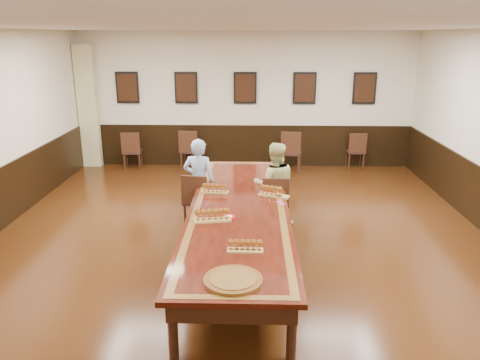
{
  "coord_description": "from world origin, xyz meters",
  "views": [
    {
      "loc": [
        0.18,
        -6.23,
        3.09
      ],
      "look_at": [
        0.0,
        0.5,
        1.0
      ],
      "focal_mm": 35.0,
      "sensor_mm": 36.0,
      "label": 1
    }
  ],
  "objects_px": {
    "chair_man": "(198,199)",
    "conference_table": "(239,216)",
    "spare_chair_a": "(132,150)",
    "person_man": "(199,182)",
    "chair_woman": "(274,202)",
    "spare_chair_b": "(190,149)",
    "spare_chair_d": "(355,150)",
    "spare_chair_c": "(292,151)",
    "person_woman": "(274,185)",
    "carved_platter": "(233,280)"
  },
  "relations": [
    {
      "from": "chair_man",
      "to": "conference_table",
      "type": "height_order",
      "value": "chair_man"
    },
    {
      "from": "spare_chair_a",
      "to": "person_man",
      "type": "height_order",
      "value": "person_man"
    },
    {
      "from": "chair_woman",
      "to": "person_man",
      "type": "distance_m",
      "value": 1.31
    },
    {
      "from": "spare_chair_a",
      "to": "spare_chair_b",
      "type": "relative_size",
      "value": 0.96
    },
    {
      "from": "spare_chair_a",
      "to": "conference_table",
      "type": "bearing_deg",
      "value": 114.72
    },
    {
      "from": "spare_chair_d",
      "to": "spare_chair_a",
      "type": "bearing_deg",
      "value": 2.12
    },
    {
      "from": "spare_chair_a",
      "to": "spare_chair_b",
      "type": "bearing_deg",
      "value": 176.65
    },
    {
      "from": "person_man",
      "to": "chair_woman",
      "type": "bearing_deg",
      "value": -177.8
    },
    {
      "from": "chair_man",
      "to": "spare_chair_c",
      "type": "distance_m",
      "value": 3.8
    },
    {
      "from": "spare_chair_c",
      "to": "conference_table",
      "type": "distance_m",
      "value": 4.6
    },
    {
      "from": "spare_chair_b",
      "to": "chair_woman",
      "type": "bearing_deg",
      "value": 123.74
    },
    {
      "from": "chair_woman",
      "to": "spare_chair_a",
      "type": "bearing_deg",
      "value": -48.99
    },
    {
      "from": "spare_chair_b",
      "to": "person_woman",
      "type": "distance_m",
      "value": 3.95
    },
    {
      "from": "spare_chair_d",
      "to": "person_man",
      "type": "distance_m",
      "value": 4.92
    },
    {
      "from": "spare_chair_b",
      "to": "carved_platter",
      "type": "bearing_deg",
      "value": 107.25
    },
    {
      "from": "spare_chair_a",
      "to": "person_woman",
      "type": "relative_size",
      "value": 0.64
    },
    {
      "from": "spare_chair_d",
      "to": "conference_table",
      "type": "xyz_separation_m",
      "value": [
        -2.67,
        -4.8,
        0.17
      ]
    },
    {
      "from": "spare_chair_b",
      "to": "spare_chair_d",
      "type": "bearing_deg",
      "value": -171.42
    },
    {
      "from": "spare_chair_a",
      "to": "carved_platter",
      "type": "distance_m",
      "value": 7.22
    },
    {
      "from": "chair_man",
      "to": "person_woman",
      "type": "height_order",
      "value": "person_woman"
    },
    {
      "from": "conference_table",
      "to": "spare_chair_c",
      "type": "bearing_deg",
      "value": 76.12
    },
    {
      "from": "spare_chair_b",
      "to": "conference_table",
      "type": "bearing_deg",
      "value": 111.98
    },
    {
      "from": "spare_chair_c",
      "to": "person_woman",
      "type": "bearing_deg",
      "value": 91.97
    },
    {
      "from": "chair_man",
      "to": "chair_woman",
      "type": "distance_m",
      "value": 1.28
    },
    {
      "from": "spare_chair_b",
      "to": "conference_table",
      "type": "xyz_separation_m",
      "value": [
        1.3,
        -4.64,
        0.13
      ]
    },
    {
      "from": "spare_chair_b",
      "to": "chair_man",
      "type": "bearing_deg",
      "value": 105.66
    },
    {
      "from": "spare_chair_d",
      "to": "person_woman",
      "type": "distance_m",
      "value": 4.22
    },
    {
      "from": "chair_woman",
      "to": "spare_chair_d",
      "type": "xyz_separation_m",
      "value": [
        2.11,
        3.74,
        -0.01
      ]
    },
    {
      "from": "spare_chair_c",
      "to": "spare_chair_d",
      "type": "distance_m",
      "value": 1.6
    },
    {
      "from": "person_man",
      "to": "conference_table",
      "type": "xyz_separation_m",
      "value": [
        0.71,
        -1.23,
        -0.13
      ]
    },
    {
      "from": "spare_chair_d",
      "to": "person_woman",
      "type": "bearing_deg",
      "value": 59.68
    },
    {
      "from": "conference_table",
      "to": "carved_platter",
      "type": "height_order",
      "value": "carved_platter"
    },
    {
      "from": "spare_chair_b",
      "to": "carved_platter",
      "type": "xyz_separation_m",
      "value": [
        1.31,
        -6.75,
        0.29
      ]
    },
    {
      "from": "chair_man",
      "to": "chair_woman",
      "type": "bearing_deg",
      "value": -173.42
    },
    {
      "from": "spare_chair_d",
      "to": "conference_table",
      "type": "bearing_deg",
      "value": 60.75
    },
    {
      "from": "chair_man",
      "to": "person_man",
      "type": "bearing_deg",
      "value": -90.0
    },
    {
      "from": "chair_woman",
      "to": "carved_platter",
      "type": "relative_size",
      "value": 1.52
    },
    {
      "from": "conference_table",
      "to": "spare_chair_b",
      "type": "bearing_deg",
      "value": 105.69
    },
    {
      "from": "person_woman",
      "to": "spare_chair_c",
      "type": "bearing_deg",
      "value": -101.11
    },
    {
      "from": "conference_table",
      "to": "carved_platter",
      "type": "bearing_deg",
      "value": -89.91
    },
    {
      "from": "person_man",
      "to": "carved_platter",
      "type": "distance_m",
      "value": 3.42
    },
    {
      "from": "person_man",
      "to": "carved_platter",
      "type": "height_order",
      "value": "person_man"
    },
    {
      "from": "chair_woman",
      "to": "person_woman",
      "type": "height_order",
      "value": "person_woman"
    },
    {
      "from": "spare_chair_a",
      "to": "person_man",
      "type": "xyz_separation_m",
      "value": [
        1.98,
        -3.35,
        0.28
      ]
    },
    {
      "from": "person_man",
      "to": "carved_platter",
      "type": "bearing_deg",
      "value": 112.05
    },
    {
      "from": "chair_woman",
      "to": "spare_chair_b",
      "type": "bearing_deg",
      "value": -64.21
    },
    {
      "from": "spare_chair_b",
      "to": "spare_chair_c",
      "type": "distance_m",
      "value": 2.41
    },
    {
      "from": "spare_chair_c",
      "to": "person_man",
      "type": "distance_m",
      "value": 3.71
    },
    {
      "from": "chair_woman",
      "to": "conference_table",
      "type": "height_order",
      "value": "chair_woman"
    },
    {
      "from": "chair_man",
      "to": "person_man",
      "type": "distance_m",
      "value": 0.29
    }
  ]
}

